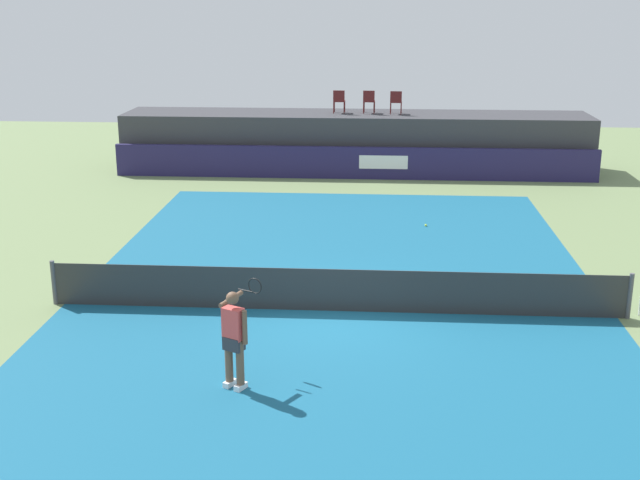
{
  "coord_description": "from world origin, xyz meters",
  "views": [
    {
      "loc": [
        0.81,
        -16.5,
        6.52
      ],
      "look_at": [
        -0.46,
        2.0,
        1.0
      ],
      "focal_mm": 45.86,
      "sensor_mm": 36.0,
      "label": 1
    }
  ],
  "objects_px": {
    "spectator_chair_center": "(396,101)",
    "net_post_near": "(54,282)",
    "spectator_chair_far_left": "(339,100)",
    "tennis_ball": "(426,225)",
    "tennis_player": "(235,336)",
    "spectator_chair_left": "(369,101)",
    "net_post_far": "(630,296)"
  },
  "relations": [
    {
      "from": "spectator_chair_left",
      "to": "tennis_ball",
      "type": "relative_size",
      "value": 13.06
    },
    {
      "from": "tennis_player",
      "to": "tennis_ball",
      "type": "height_order",
      "value": "tennis_player"
    },
    {
      "from": "spectator_chair_center",
      "to": "tennis_ball",
      "type": "height_order",
      "value": "spectator_chair_center"
    },
    {
      "from": "spectator_chair_far_left",
      "to": "tennis_player",
      "type": "distance_m",
      "value": 19.11
    },
    {
      "from": "spectator_chair_far_left",
      "to": "tennis_player",
      "type": "height_order",
      "value": "spectator_chair_far_left"
    },
    {
      "from": "net_post_near",
      "to": "tennis_ball",
      "type": "bearing_deg",
      "value": 39.25
    },
    {
      "from": "net_post_far",
      "to": "net_post_near",
      "type": "bearing_deg",
      "value": 180.0
    },
    {
      "from": "spectator_chair_far_left",
      "to": "spectator_chair_left",
      "type": "relative_size",
      "value": 1.0
    },
    {
      "from": "net_post_near",
      "to": "net_post_far",
      "type": "height_order",
      "value": "same"
    },
    {
      "from": "net_post_near",
      "to": "tennis_ball",
      "type": "distance_m",
      "value": 11.04
    },
    {
      "from": "spectator_chair_center",
      "to": "net_post_near",
      "type": "height_order",
      "value": "spectator_chair_center"
    },
    {
      "from": "spectator_chair_far_left",
      "to": "net_post_far",
      "type": "distance_m",
      "value": 16.9
    },
    {
      "from": "spectator_chair_center",
      "to": "tennis_player",
      "type": "relative_size",
      "value": 0.5
    },
    {
      "from": "spectator_chair_left",
      "to": "spectator_chair_center",
      "type": "xyz_separation_m",
      "value": [
        1.04,
        -0.14,
        0.0
      ]
    },
    {
      "from": "spectator_chair_center",
      "to": "net_post_near",
      "type": "relative_size",
      "value": 0.89
    },
    {
      "from": "tennis_ball",
      "to": "spectator_chair_center",
      "type": "bearing_deg",
      "value": 95.47
    },
    {
      "from": "spectator_chair_far_left",
      "to": "spectator_chair_center",
      "type": "relative_size",
      "value": 1.0
    },
    {
      "from": "spectator_chair_far_left",
      "to": "spectator_chair_center",
      "type": "distance_m",
      "value": 2.2
    },
    {
      "from": "spectator_chair_far_left",
      "to": "tennis_ball",
      "type": "relative_size",
      "value": 13.06
    },
    {
      "from": "tennis_ball",
      "to": "spectator_chair_left",
      "type": "bearing_deg",
      "value": 102.33
    },
    {
      "from": "spectator_chair_center",
      "to": "tennis_ball",
      "type": "xyz_separation_m",
      "value": [
        0.79,
        -8.2,
        -2.66
      ]
    },
    {
      "from": "spectator_chair_center",
      "to": "tennis_ball",
      "type": "distance_m",
      "value": 8.65
    },
    {
      "from": "net_post_near",
      "to": "net_post_far",
      "type": "xyz_separation_m",
      "value": [
        12.4,
        0.0,
        0.0
      ]
    },
    {
      "from": "net_post_far",
      "to": "tennis_player",
      "type": "bearing_deg",
      "value": -154.37
    },
    {
      "from": "spectator_chair_left",
      "to": "spectator_chair_center",
      "type": "relative_size",
      "value": 1.0
    },
    {
      "from": "net_post_far",
      "to": "tennis_ball",
      "type": "distance_m",
      "value": 7.99
    },
    {
      "from": "spectator_chair_center",
      "to": "tennis_player",
      "type": "height_order",
      "value": "spectator_chair_center"
    },
    {
      "from": "spectator_chair_far_left",
      "to": "spectator_chair_center",
      "type": "height_order",
      "value": "same"
    },
    {
      "from": "spectator_chair_left",
      "to": "tennis_player",
      "type": "bearing_deg",
      "value": -96.16
    },
    {
      "from": "tennis_ball",
      "to": "tennis_player",
      "type": "bearing_deg",
      "value": -109.92
    },
    {
      "from": "spectator_chair_center",
      "to": "net_post_far",
      "type": "height_order",
      "value": "spectator_chair_center"
    },
    {
      "from": "tennis_ball",
      "to": "spectator_chair_far_left",
      "type": "bearing_deg",
      "value": 109.7
    }
  ]
}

